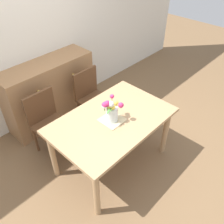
{
  "coord_description": "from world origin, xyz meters",
  "views": [
    {
      "loc": [
        -1.52,
        -1.44,
        2.59
      ],
      "look_at": [
        -0.01,
        -0.01,
        0.89
      ],
      "focal_mm": 38.4,
      "sensor_mm": 36.0,
      "label": 1
    }
  ],
  "objects_px": {
    "dresser": "(50,92)",
    "dining_table": "(112,125)",
    "chair_left": "(47,120)",
    "flower_vase": "(111,110)",
    "chair_right": "(91,95)"
  },
  "relations": [
    {
      "from": "dresser",
      "to": "flower_vase",
      "type": "bearing_deg",
      "value": -92.12
    },
    {
      "from": "dresser",
      "to": "dining_table",
      "type": "bearing_deg",
      "value": -91.07
    },
    {
      "from": "dresser",
      "to": "flower_vase",
      "type": "xyz_separation_m",
      "value": [
        -0.05,
        -1.34,
        0.43
      ]
    },
    {
      "from": "dining_table",
      "to": "chair_right",
      "type": "relative_size",
      "value": 1.59
    },
    {
      "from": "dining_table",
      "to": "chair_right",
      "type": "height_order",
      "value": "chair_right"
    },
    {
      "from": "chair_right",
      "to": "dresser",
      "type": "relative_size",
      "value": 0.64
    },
    {
      "from": "dresser",
      "to": "chair_left",
      "type": "bearing_deg",
      "value": -128.19
    },
    {
      "from": "dresser",
      "to": "flower_vase",
      "type": "distance_m",
      "value": 1.41
    },
    {
      "from": "dining_table",
      "to": "chair_left",
      "type": "relative_size",
      "value": 1.59
    },
    {
      "from": "flower_vase",
      "to": "dresser",
      "type": "bearing_deg",
      "value": 87.88
    },
    {
      "from": "dining_table",
      "to": "flower_vase",
      "type": "xyz_separation_m",
      "value": [
        -0.02,
        -0.01,
        0.26
      ]
    },
    {
      "from": "dining_table",
      "to": "chair_right",
      "type": "distance_m",
      "value": 0.9
    },
    {
      "from": "dining_table",
      "to": "dresser",
      "type": "height_order",
      "value": "dresser"
    },
    {
      "from": "dining_table",
      "to": "chair_right",
      "type": "bearing_deg",
      "value": 64.0
    },
    {
      "from": "dining_table",
      "to": "chair_left",
      "type": "height_order",
      "value": "chair_left"
    }
  ]
}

